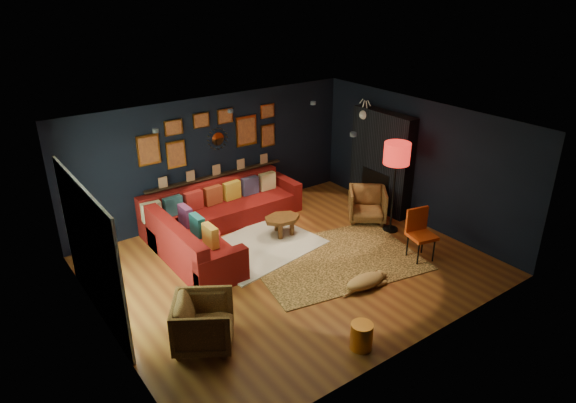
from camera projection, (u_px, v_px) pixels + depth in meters
floor at (291, 266)px, 9.27m from camera, size 6.50×6.50×0.00m
room_walls at (291, 185)px, 8.62m from camera, size 6.50×6.50×6.50m
sectional at (212, 223)px, 10.15m from camera, size 3.41×2.69×0.86m
ledge at (217, 175)px, 10.88m from camera, size 3.20×0.12×0.04m
gallery_wall at (213, 135)px, 10.53m from camera, size 3.15×0.04×1.02m
sunburst_mirror at (218, 139)px, 10.64m from camera, size 0.47×0.16×0.47m
fireplace at (381, 165)px, 11.18m from camera, size 0.31×1.60×2.20m
deer_head at (369, 113)px, 11.15m from camera, size 0.50×0.28×0.45m
sliding_door at (91, 252)px, 7.54m from camera, size 0.06×2.80×2.20m
ceiling_spots at (264, 119)px, 8.82m from camera, size 3.30×2.50×0.06m
shag_rug at (259, 247)px, 9.89m from camera, size 2.48×1.97×0.03m
leopard_rug at (335, 259)px, 9.48m from camera, size 3.36×2.68×0.02m
coffee_table at (282, 220)px, 10.23m from camera, size 0.82×0.65×0.38m
pouf at (206, 243)px, 9.63m from camera, size 0.57×0.57×0.38m
armchair_left at (204, 320)px, 7.17m from camera, size 1.07×1.09×0.83m
armchair_right at (367, 203)px, 10.87m from camera, size 1.04×1.03×0.78m
gold_stool at (361, 336)px, 7.19m from camera, size 0.32×0.32×0.40m
orange_chair at (420, 230)px, 9.36m from camera, size 0.54×0.54×0.96m
floor_lamp at (397, 157)px, 9.93m from camera, size 0.52×0.52×1.88m
dog at (365, 279)px, 8.56m from camera, size 1.04×0.55×0.32m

